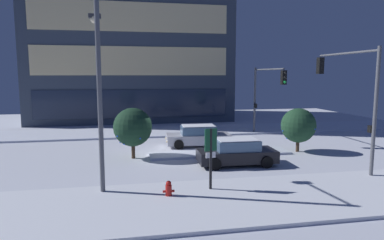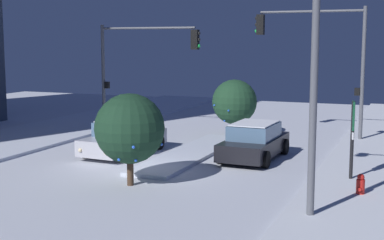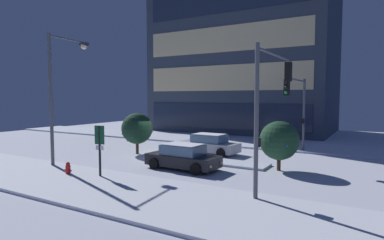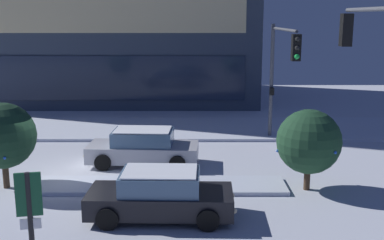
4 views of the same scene
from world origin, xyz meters
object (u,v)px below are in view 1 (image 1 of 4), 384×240
(traffic_light_corner_far_right, at_px, (266,88))
(decorated_tree_median, at_px, (298,125))
(street_lamp_arched, at_px, (98,70))
(car_near, at_px, (237,152))
(car_far, at_px, (198,136))
(traffic_light_corner_near_right, at_px, (350,86))
(fire_hydrant, at_px, (169,190))
(decorated_tree_left_of_median, at_px, (133,127))
(parking_info_sign, at_px, (211,152))

(traffic_light_corner_far_right, distance_m, decorated_tree_median, 5.62)
(traffic_light_corner_far_right, distance_m, street_lamp_arched, 15.92)
(car_near, bearing_deg, traffic_light_corner_far_right, 59.20)
(car_far, distance_m, traffic_light_corner_near_right, 10.45)
(fire_hydrant, distance_m, decorated_tree_left_of_median, 7.52)
(car_near, distance_m, traffic_light_corner_near_right, 7.00)
(parking_info_sign, bearing_deg, car_near, -42.54)
(decorated_tree_left_of_median, bearing_deg, car_far, 31.17)
(parking_info_sign, relative_size, decorated_tree_median, 0.97)
(car_far, height_order, decorated_tree_left_of_median, decorated_tree_left_of_median)
(car_near, xyz_separation_m, parking_info_sign, (-2.53, -4.11, 1.07))
(car_near, relative_size, fire_hydrant, 5.89)
(fire_hydrant, xyz_separation_m, decorated_tree_left_of_median, (-1.26, 7.25, 1.54))
(car_far, xyz_separation_m, parking_info_sign, (-1.47, -9.56, 1.07))
(traffic_light_corner_far_right, height_order, decorated_tree_median, traffic_light_corner_far_right)
(car_near, distance_m, traffic_light_corner_far_right, 9.61)
(fire_hydrant, relative_size, decorated_tree_median, 0.27)
(car_near, distance_m, car_far, 5.55)
(car_near, relative_size, street_lamp_arched, 0.56)
(traffic_light_corner_far_right, height_order, street_lamp_arched, street_lamp_arched)
(car_near, height_order, decorated_tree_median, decorated_tree_median)
(car_far, bearing_deg, car_near, 104.13)
(street_lamp_arched, relative_size, decorated_tree_left_of_median, 2.62)
(car_near, distance_m, fire_hydrant, 6.39)
(decorated_tree_median, height_order, decorated_tree_left_of_median, decorated_tree_left_of_median)
(traffic_light_corner_near_right, xyz_separation_m, fire_hydrant, (-10.13, -3.01, -4.06))
(traffic_light_corner_near_right, bearing_deg, decorated_tree_median, 9.88)
(car_far, bearing_deg, traffic_light_corner_near_right, 137.04)
(fire_hydrant, relative_size, decorated_tree_left_of_median, 0.25)
(traffic_light_corner_far_right, relative_size, fire_hydrant, 7.56)
(car_far, height_order, decorated_tree_median, decorated_tree_median)
(fire_hydrant, height_order, decorated_tree_median, decorated_tree_median)
(parking_info_sign, height_order, decorated_tree_left_of_median, decorated_tree_left_of_median)
(decorated_tree_left_of_median, bearing_deg, car_near, -25.02)
(traffic_light_corner_far_right, distance_m, fire_hydrant, 15.77)
(car_far, xyz_separation_m, traffic_light_corner_near_right, (6.77, -7.04, 3.71))
(traffic_light_corner_far_right, xyz_separation_m, traffic_light_corner_near_right, (0.85, -9.21, 0.45))
(car_far, xyz_separation_m, decorated_tree_left_of_median, (-4.62, -2.80, 1.20))
(traffic_light_corner_near_right, relative_size, fire_hydrant, 8.35)
(traffic_light_corner_near_right, xyz_separation_m, decorated_tree_median, (-0.71, 4.05, -2.68))
(traffic_light_corner_near_right, relative_size, street_lamp_arched, 0.79)
(car_near, xyz_separation_m, street_lamp_arched, (-7.18, -2.72, 4.52))
(traffic_light_corner_near_right, bearing_deg, traffic_light_corner_far_right, 5.28)
(car_near, bearing_deg, traffic_light_corner_near_right, -13.83)
(car_far, relative_size, decorated_tree_median, 1.62)
(fire_hydrant, bearing_deg, decorated_tree_left_of_median, 99.88)
(car_near, height_order, street_lamp_arched, street_lamp_arched)
(fire_hydrant, relative_size, parking_info_sign, 0.28)
(street_lamp_arched, xyz_separation_m, parking_info_sign, (4.65, -1.39, -3.45))
(parking_info_sign, distance_m, decorated_tree_median, 10.00)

